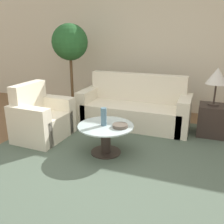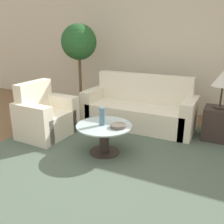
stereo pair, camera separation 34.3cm
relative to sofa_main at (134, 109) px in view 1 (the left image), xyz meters
name	(u,v)px [view 1 (the left image)]	position (x,y,z in m)	size (l,w,h in m)	color
ground_plane	(86,176)	(-0.06, -1.94, -0.30)	(14.00, 14.00, 0.00)	brown
wall_back	(147,50)	(-0.06, 1.14, 1.00)	(10.00, 0.06, 2.60)	beige
rug	(106,152)	(-0.06, -1.28, -0.30)	(3.32, 3.40, 0.01)	#4C5B4C
sofa_main	(134,109)	(0.00, 0.00, 0.00)	(2.02, 0.76, 0.94)	beige
armchair	(41,120)	(-1.28, -1.13, 0.00)	(0.73, 0.91, 0.90)	beige
coffee_table	(106,135)	(-0.06, -1.28, -0.02)	(0.79, 0.79, 0.43)	#332823
side_table	(211,120)	(1.36, -0.04, -0.04)	(0.44, 0.44, 0.53)	#332823
table_lamp	(217,77)	(1.36, -0.04, 0.70)	(0.34, 0.34, 0.62)	#332823
potted_plant	(70,48)	(-1.47, 0.28, 1.06)	(0.73, 0.73, 1.85)	#93704C
vase	(104,117)	(-0.09, -1.29, 0.26)	(0.08, 0.08, 0.26)	slate
bowl	(120,126)	(0.16, -1.29, 0.15)	(0.21, 0.21, 0.05)	brown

